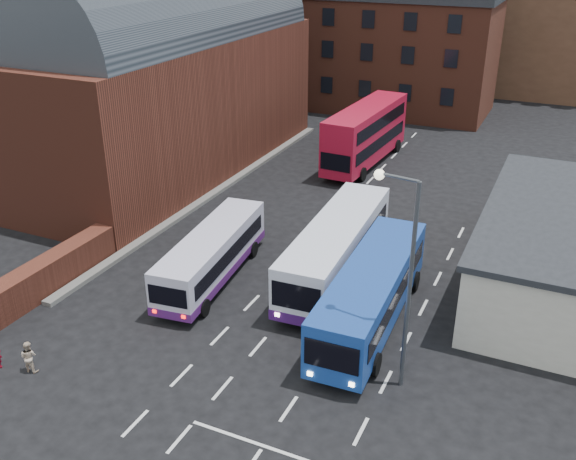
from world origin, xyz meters
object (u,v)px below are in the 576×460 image
at_px(bus_white_inbound, 336,246).
at_px(street_lamp, 404,265).
at_px(bus_blue, 371,291).
at_px(bus_red_double, 366,134).
at_px(pedestrian_beige, 29,357).
at_px(bus_white_outbound, 212,253).

bearing_deg(bus_white_inbound, street_lamp, 123.68).
bearing_deg(street_lamp, bus_blue, 121.56).
distance_m(bus_blue, bus_red_double, 23.20).
bearing_deg(street_lamp, pedestrian_beige, -158.06).
distance_m(bus_blue, pedestrian_beige, 15.36).
distance_m(bus_white_outbound, bus_white_inbound, 6.62).
distance_m(bus_white_inbound, bus_blue, 4.75).
bearing_deg(bus_white_outbound, bus_blue, -10.55).
bearing_deg(pedestrian_beige, bus_white_inbound, -132.01).
bearing_deg(bus_blue, street_lamp, 119.46).
bearing_deg(bus_white_outbound, bus_red_double, 79.81).
height_order(bus_white_outbound, bus_red_double, bus_red_double).
xyz_separation_m(bus_white_outbound, bus_blue, (9.04, -0.66, 0.24)).
bearing_deg(pedestrian_beige, bus_blue, -149.47).
xyz_separation_m(bus_white_outbound, street_lamp, (11.33, -4.38, 3.93)).
height_order(bus_white_inbound, pedestrian_beige, bus_white_inbound).
distance_m(bus_white_outbound, pedestrian_beige, 10.61).
relative_size(bus_blue, pedestrian_beige, 7.86).
height_order(bus_white_outbound, pedestrian_beige, bus_white_outbound).
xyz_separation_m(bus_white_outbound, bus_white_inbound, (5.93, 2.93, 0.32)).
bearing_deg(bus_blue, bus_white_inbound, -51.19).
relative_size(bus_blue, street_lamp, 1.25).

